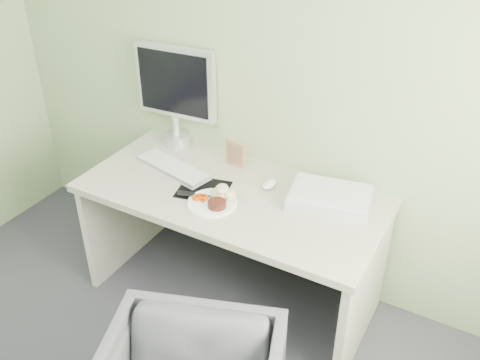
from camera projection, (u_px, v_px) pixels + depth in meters
The scene contains 14 objects.
wall_back at pixel (267, 55), 2.73m from camera, with size 3.50×3.50×0.00m, color #88A171.
desk at pixel (232, 220), 2.88m from camera, with size 1.60×0.75×0.73m.
plate at pixel (212, 203), 2.68m from camera, with size 0.25×0.25×0.01m, color white.
steak at pixel (217, 204), 2.64m from camera, with size 0.09×0.09×0.03m, color black.
potato_pile at pixel (222, 192), 2.70m from camera, with size 0.12×0.09×0.07m, color tan.
carrot_heap at pixel (201, 196), 2.69m from camera, with size 0.06×0.05×0.04m, color #DA4F04.
steak_knife at pixel (193, 194), 2.72m from camera, with size 0.23×0.09×0.02m.
mousepad at pixel (203, 189), 2.80m from camera, with size 0.26×0.23×0.00m, color black.
keyboard at pixel (173, 167), 2.96m from camera, with size 0.46×0.14×0.02m, color white.
computer_mouse at pixel (269, 184), 2.81m from camera, with size 0.06×0.10×0.04m, color white.
photo_frame at pixel (235, 154), 2.97m from camera, with size 0.12×0.01×0.15m, color olive.
eyedrop_bottle at pixel (243, 156), 3.03m from camera, with size 0.03×0.03×0.07m.
scanner at pixel (330, 198), 2.67m from camera, with size 0.41×0.27×0.06m, color silver.
monitor at pixel (176, 91), 3.06m from camera, with size 0.50×0.15×0.60m.
Camera 1 is at (1.17, -0.38, 2.26)m, focal length 40.00 mm.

